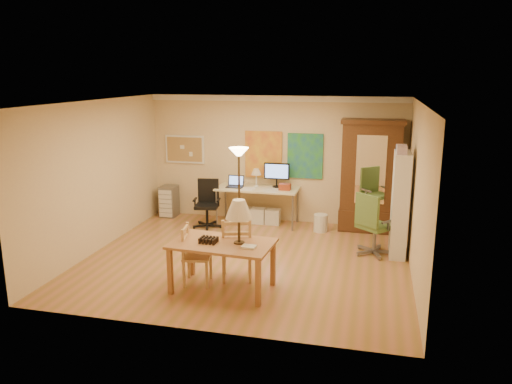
% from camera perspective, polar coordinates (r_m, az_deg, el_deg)
% --- Properties ---
extents(floor, '(5.50, 5.50, 0.00)m').
position_cam_1_polar(floor, '(8.73, -1.15, -7.74)').
color(floor, olive).
rests_on(floor, ground).
extents(crown_molding, '(5.50, 0.08, 0.12)m').
position_cam_1_polar(crown_molding, '(10.55, 2.22, 10.64)').
color(crown_molding, white).
rests_on(crown_molding, floor).
extents(corkboard, '(0.90, 0.04, 0.62)m').
position_cam_1_polar(corkboard, '(11.26, -8.15, 4.86)').
color(corkboard, '#A6894E').
rests_on(corkboard, floor).
extents(art_panel_left, '(0.80, 0.04, 1.00)m').
position_cam_1_polar(art_panel_left, '(10.74, 0.86, 4.31)').
color(art_panel_left, yellow).
rests_on(art_panel_left, floor).
extents(art_panel_right, '(0.75, 0.04, 0.95)m').
position_cam_1_polar(art_panel_right, '(10.58, 5.63, 4.11)').
color(art_panel_right, '#216487').
rests_on(art_panel_right, floor).
extents(dining_table, '(1.54, 0.99, 1.39)m').
position_cam_1_polar(dining_table, '(7.29, -3.20, -4.76)').
color(dining_table, olive).
rests_on(dining_table, floor).
extents(ladder_chair_back, '(0.57, 0.56, 1.01)m').
position_cam_1_polar(ladder_chair_back, '(7.80, -2.21, -6.69)').
color(ladder_chair_back, tan).
rests_on(ladder_chair_back, floor).
extents(ladder_chair_left, '(0.47, 0.49, 0.92)m').
position_cam_1_polar(ladder_chair_left, '(7.72, -6.96, -7.35)').
color(ladder_chair_left, tan).
rests_on(ladder_chair_left, floor).
extents(torchiere_lamp, '(0.35, 0.35, 1.91)m').
position_cam_1_polar(torchiere_lamp, '(8.65, -1.96, 2.61)').
color(torchiere_lamp, '#3F2F19').
rests_on(torchiere_lamp, floor).
extents(computer_desk, '(1.73, 0.76, 1.31)m').
position_cam_1_polar(computer_desk, '(10.65, 0.39, -1.11)').
color(computer_desk, '#C4B98F').
rests_on(computer_desk, floor).
extents(office_chair_black, '(0.61, 0.61, 1.00)m').
position_cam_1_polar(office_chair_black, '(10.51, -5.58, -2.57)').
color(office_chair_black, black).
rests_on(office_chair_black, floor).
extents(office_chair_green, '(0.72, 0.72, 1.13)m').
position_cam_1_polar(office_chair_green, '(9.12, 13.22, -5.17)').
color(office_chair_green, slate).
rests_on(office_chair_green, floor).
extents(drawer_cart, '(0.35, 0.42, 0.69)m').
position_cam_1_polar(drawer_cart, '(11.39, -9.92, -1.04)').
color(drawer_cart, slate).
rests_on(drawer_cart, floor).
extents(armoire, '(1.23, 0.59, 2.27)m').
position_cam_1_polar(armoire, '(10.34, 12.91, 1.00)').
color(armoire, '#3A2310').
rests_on(armoire, floor).
extents(bookshelf, '(0.28, 0.74, 1.84)m').
position_cam_1_polar(bookshelf, '(9.07, 16.10, -1.40)').
color(bookshelf, white).
rests_on(bookshelf, floor).
extents(wastebin, '(0.28, 0.28, 0.35)m').
position_cam_1_polar(wastebin, '(10.28, 7.39, -3.52)').
color(wastebin, silver).
rests_on(wastebin, floor).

